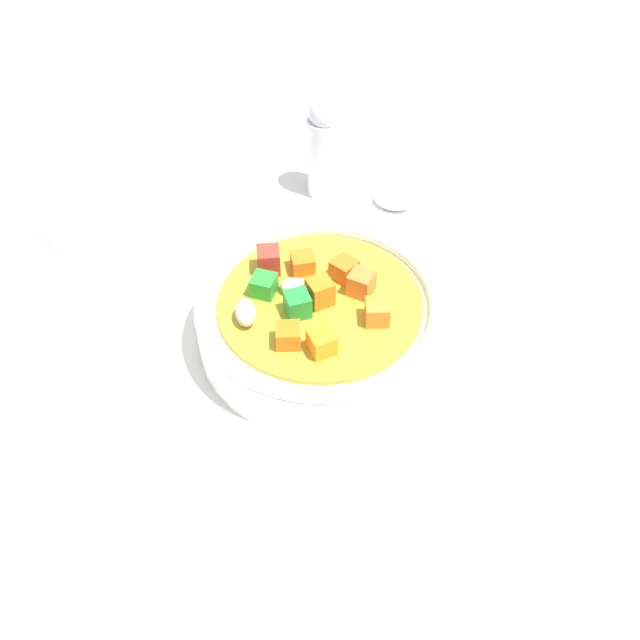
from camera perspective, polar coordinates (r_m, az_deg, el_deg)
ground_plane at (r=59.30cm, az=-0.00°, el=-2.12°), size 140.00×140.00×2.00cm
soup_bowl_main at (r=56.70cm, az=-0.03°, el=0.22°), size 17.65×17.65×5.99cm
spoon at (r=68.78cm, az=9.96°, el=6.97°), size 19.67×11.21×1.02cm
pepper_shaker at (r=69.09cm, az=0.34°, el=12.28°), size 3.05×3.05×9.30cm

